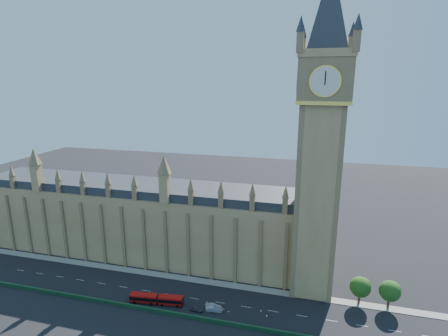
% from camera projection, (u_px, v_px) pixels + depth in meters
% --- Properties ---
extents(ground, '(400.00, 400.00, 0.00)m').
position_uv_depth(ground, '(182.00, 296.00, 106.80)').
color(ground, black).
rests_on(ground, ground).
extents(palace_westminster, '(120.00, 20.00, 28.00)m').
position_uv_depth(palace_westminster, '(139.00, 219.00, 130.13)').
color(palace_westminster, '#A2844E').
rests_on(palace_westminster, ground).
extents(elizabeth_tower, '(20.59, 20.59, 105.00)m').
position_uv_depth(elizabeth_tower, '(322.00, 116.00, 97.21)').
color(elizabeth_tower, '#A2844E').
rests_on(elizabeth_tower, ground).
extents(bridge_parapet, '(160.00, 0.60, 1.20)m').
position_uv_depth(bridge_parapet, '(170.00, 313.00, 98.21)').
color(bridge_parapet, '#1E4C2D').
rests_on(bridge_parapet, ground).
extents(kerb_north, '(160.00, 3.00, 0.16)m').
position_uv_depth(kerb_north, '(192.00, 279.00, 115.69)').
color(kerb_north, gray).
rests_on(kerb_north, ground).
extents(tree_east_near, '(6.00, 6.00, 8.50)m').
position_uv_depth(tree_east_near, '(361.00, 287.00, 102.11)').
color(tree_east_near, '#382619').
rests_on(tree_east_near, ground).
extents(tree_east_far, '(6.00, 6.00, 8.50)m').
position_uv_depth(tree_east_far, '(391.00, 291.00, 100.16)').
color(tree_east_far, '#382619').
rests_on(tree_east_far, ground).
extents(red_bus, '(16.08, 4.11, 2.71)m').
position_uv_depth(red_bus, '(156.00, 299.00, 103.12)').
color(red_bus, red).
rests_on(red_bus, ground).
extents(car_grey, '(3.95, 1.92, 1.30)m').
position_uv_depth(car_grey, '(196.00, 309.00, 99.90)').
color(car_grey, '#404348').
rests_on(car_grey, ground).
extents(car_silver, '(4.87, 2.07, 1.56)m').
position_uv_depth(car_silver, '(214.00, 309.00, 99.74)').
color(car_silver, '#94969B').
rests_on(car_silver, ground).
extents(car_white, '(5.04, 2.28, 1.43)m').
position_uv_depth(car_white, '(214.00, 306.00, 101.00)').
color(car_white, silver).
rests_on(car_white, ground).
extents(cone_a, '(0.52, 0.52, 0.76)m').
position_uv_depth(cone_a, '(267.00, 316.00, 97.47)').
color(cone_a, black).
rests_on(cone_a, ground).
extents(cone_b, '(0.51, 0.51, 0.71)m').
position_uv_depth(cone_b, '(223.00, 309.00, 100.34)').
color(cone_b, black).
rests_on(cone_b, ground).
extents(cone_c, '(0.55, 0.55, 0.76)m').
position_uv_depth(cone_c, '(261.00, 311.00, 99.48)').
color(cone_c, black).
rests_on(cone_c, ground).
extents(cone_d, '(0.45, 0.45, 0.62)m').
position_uv_depth(cone_d, '(228.00, 312.00, 99.31)').
color(cone_d, black).
rests_on(cone_d, ground).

